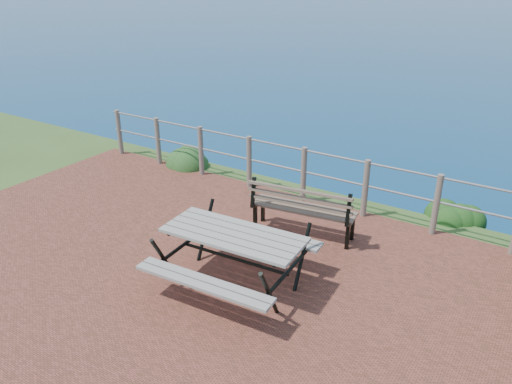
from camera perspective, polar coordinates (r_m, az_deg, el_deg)
ground at (r=6.65m, az=-8.49°, el=-11.47°), size 10.00×7.00×0.12m
safety_railing at (r=8.83m, az=5.47°, el=2.35°), size 9.40×0.10×1.00m
picnic_table at (r=6.48m, az=-2.55°, el=-7.01°), size 1.86×1.58×0.77m
park_bench at (r=7.66m, az=5.50°, el=-0.96°), size 1.66×0.63×0.91m
shrub_lip_west at (r=10.88m, az=-8.26°, el=3.27°), size 0.80×0.80×0.56m
shrub_lip_east at (r=9.12m, az=21.79°, el=-2.60°), size 0.68×0.68×0.39m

